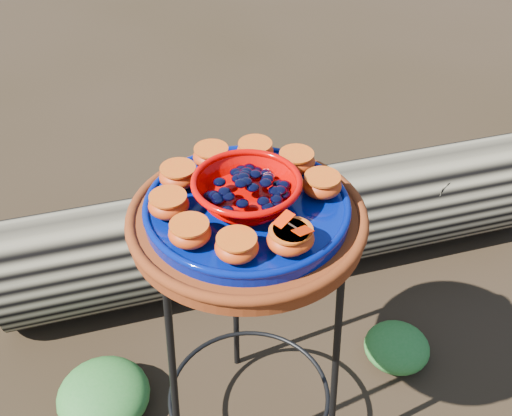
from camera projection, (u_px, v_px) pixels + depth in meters
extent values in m
cylinder|color=#5E270B|center=(247.00, 221.00, 1.26)|extent=(0.46, 0.46, 0.04)
cylinder|color=#000E58|center=(247.00, 209.00, 1.24)|extent=(0.40, 0.40, 0.03)
ellipsoid|color=#A93E0B|center=(293.00, 238.00, 1.12)|extent=(0.08, 0.08, 0.04)
ellipsoid|color=#A93E0B|center=(322.00, 185.00, 1.24)|extent=(0.08, 0.08, 0.04)
ellipsoid|color=#A93E0B|center=(296.00, 162.00, 1.30)|extent=(0.08, 0.08, 0.04)
ellipsoid|color=#A93E0B|center=(255.00, 151.00, 1.33)|extent=(0.08, 0.08, 0.04)
ellipsoid|color=#A93E0B|center=(212.00, 157.00, 1.32)|extent=(0.08, 0.08, 0.04)
ellipsoid|color=#A93E0B|center=(179.00, 176.00, 1.26)|extent=(0.08, 0.08, 0.04)
ellipsoid|color=#A93E0B|center=(169.00, 205.00, 1.19)|extent=(0.08, 0.08, 0.04)
ellipsoid|color=#A93E0B|center=(190.00, 233.00, 1.13)|extent=(0.08, 0.08, 0.04)
ellipsoid|color=#A93E0B|center=(237.00, 247.00, 1.10)|extent=(0.08, 0.08, 0.04)
ellipsoid|color=#A93E0B|center=(288.00, 240.00, 1.12)|extent=(0.08, 0.08, 0.04)
ellipsoid|color=#236421|center=(103.00, 395.00, 1.72)|extent=(0.25, 0.25, 0.12)
ellipsoid|color=#236421|center=(397.00, 346.00, 1.86)|extent=(0.19, 0.19, 0.10)
ellipsoid|color=#236421|center=(201.00, 252.00, 2.14)|extent=(0.28, 0.28, 0.14)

